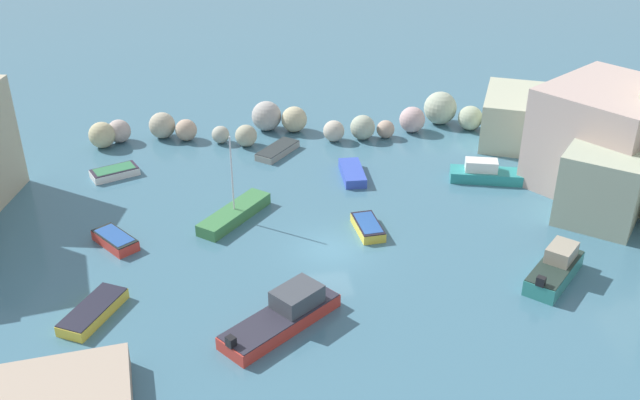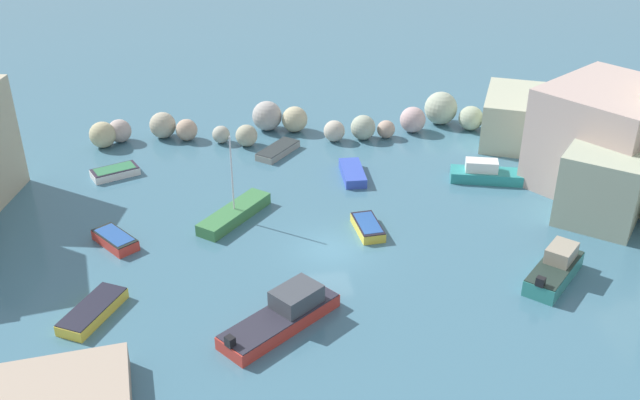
% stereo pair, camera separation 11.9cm
% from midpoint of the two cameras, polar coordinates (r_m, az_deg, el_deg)
% --- Properties ---
extents(cove_water, '(160.00, 160.00, 0.00)m').
position_cam_midpoint_polar(cove_water, '(41.96, 0.77, -3.97)').
color(cove_water, '#3F6C82').
rests_on(cove_water, ground).
extents(rock_breakwater, '(35.42, 5.08, 2.78)m').
position_cam_midpoint_polar(rock_breakwater, '(57.18, 1.87, 6.44)').
color(rock_breakwater, tan).
rests_on(rock_breakwater, ground).
extents(stone_dock, '(7.31, 4.95, 1.16)m').
position_cam_midpoint_polar(stone_dock, '(33.67, -20.88, -14.47)').
color(stone_dock, tan).
rests_on(stone_dock, ground).
extents(moored_boat_0, '(6.00, 3.11, 1.51)m').
position_cam_midpoint_polar(moored_boat_0, '(50.88, 13.34, 2.05)').
color(moored_boat_0, teal).
rests_on(moored_boat_0, cove_water).
extents(moored_boat_1, '(1.64, 3.13, 0.63)m').
position_cam_midpoint_polar(moored_boat_1, '(43.66, 3.75, -2.13)').
color(moored_boat_1, yellow).
rests_on(moored_boat_1, cove_water).
extents(moored_boat_2, '(3.27, 4.26, 0.63)m').
position_cam_midpoint_polar(moored_boat_2, '(38.37, -17.67, -8.43)').
color(moored_boat_2, yellow).
rests_on(moored_boat_2, cove_water).
extents(moored_boat_3, '(4.82, 5.37, 5.66)m').
position_cam_midpoint_polar(moored_boat_3, '(45.15, -6.89, -1.08)').
color(moored_boat_3, '#3B7B44').
rests_on(moored_boat_3, cove_water).
extents(moored_boat_4, '(1.55, 3.74, 0.65)m').
position_cam_midpoint_polar(moored_boat_4, '(50.13, 2.52, 2.16)').
color(moored_boat_4, blue).
rests_on(moored_boat_4, cove_water).
extents(moored_boat_5, '(6.44, 5.64, 1.71)m').
position_cam_midpoint_polar(moored_boat_5, '(35.98, -2.88, -9.04)').
color(moored_boat_5, '#C0372D').
rests_on(moored_boat_5, cove_water).
extents(moored_boat_6, '(4.51, 4.56, 1.80)m').
position_cam_midpoint_polar(moored_boat_6, '(41.14, 18.14, -5.19)').
color(moored_boat_6, teal).
rests_on(moored_boat_6, cove_water).
extents(moored_boat_7, '(2.96, 3.31, 0.69)m').
position_cam_midpoint_polar(moored_boat_7, '(43.91, -16.05, -3.06)').
color(moored_boat_7, '#CD3B32').
rests_on(moored_boat_7, cove_water).
extents(moored_boat_8, '(3.52, 2.67, 0.60)m').
position_cam_midpoint_polar(moored_boat_8, '(52.27, -16.08, 2.14)').
color(moored_boat_8, white).
rests_on(moored_boat_8, cove_water).
extents(moored_boat_9, '(3.57, 3.90, 0.55)m').
position_cam_midpoint_polar(moored_boat_9, '(53.74, -3.46, 3.96)').
color(moored_boat_9, gray).
rests_on(moored_boat_9, cove_water).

